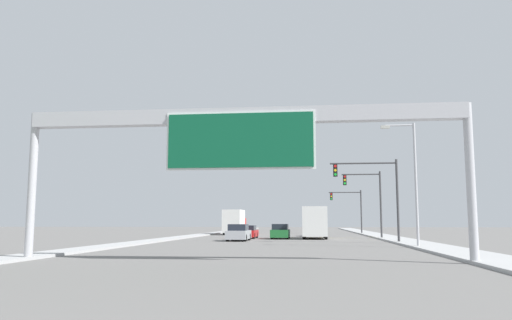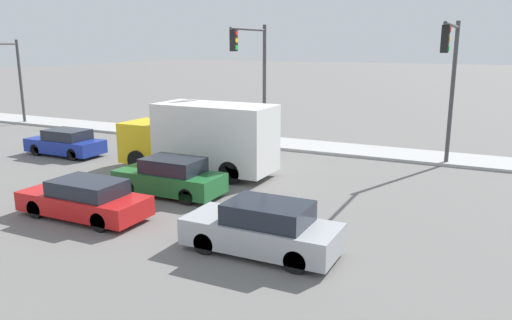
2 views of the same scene
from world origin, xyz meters
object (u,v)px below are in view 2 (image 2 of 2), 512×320
Objects in this scene: car_mid_left at (85,200)px; traffic_light_near_intersection at (451,70)px; car_far_center at (263,229)px; traffic_light_far_intersection at (1,68)px; car_far_right at (66,143)px; car_mid_right at (170,177)px; truck_box_secondary at (202,138)px; traffic_light_mid_block at (255,68)px.

car_mid_left is 16.37m from traffic_light_near_intersection.
traffic_light_far_intersection is (12.28, 26.43, 3.47)m from car_far_center.
car_far_center is 16.58m from car_far_right.
car_far_center is at bearing -114.92° from traffic_light_far_intersection.
car_mid_right is at bearing 132.65° from traffic_light_near_intersection.
traffic_light_near_intersection is (12.04, -10.32, 4.06)m from car_mid_left.
truck_box_secondary is (3.50, 0.71, 0.93)m from car_mid_right.
car_mid_left is at bearing 178.53° from traffic_light_mid_block.
car_mid_right is 3.69m from truck_box_secondary.
car_mid_left is 0.67× the size of traffic_light_mid_block.
car_mid_right is 0.98× the size of car_far_center.
car_mid_right reaches higher than car_far_right.
traffic_light_near_intersection is at bearing -16.52° from car_far_center.
traffic_light_mid_block is (0.54, 10.00, -0.13)m from traffic_light_near_intersection.
car_far_center is at bearing -90.00° from car_mid_left.
car_mid_right is 6.69m from car_far_center.
truck_box_secondary is at bearing -2.80° from car_mid_left.
car_mid_right is 0.59× the size of truck_box_secondary.
car_far_center is at bearing -121.54° from car_mid_right.
traffic_light_near_intersection reaches higher than traffic_light_mid_block.
car_mid_right is 0.63× the size of traffic_light_mid_block.
traffic_light_mid_block is at bearing 86.91° from traffic_light_near_intersection.
traffic_light_near_intersection is (8.54, -9.27, 4.00)m from car_mid_right.
car_mid_right is at bearing 58.46° from car_far_center.
car_mid_right is 0.94× the size of car_mid_left.
traffic_light_far_intersection is at bearing 89.55° from traffic_light_near_intersection.
traffic_light_far_intersection reaches higher than car_far_center.
truck_box_secondary is 1.08× the size of traffic_light_near_intersection.
traffic_light_near_intersection is 10.02m from traffic_light_mid_block.
traffic_light_near_intersection is at bearing -63.20° from truck_box_secondary.
car_mid_left is (-3.50, 1.05, -0.06)m from car_mid_right.
car_mid_right is 9.97m from car_far_right.
traffic_light_far_intersection is at bearing 75.23° from truck_box_secondary.
traffic_light_far_intersection is (-0.30, 20.00, -0.39)m from traffic_light_mid_block.
traffic_light_mid_block reaches higher than truck_box_secondary.
truck_box_secondary is (7.00, -0.34, 1.00)m from car_mid_left.
car_mid_right is 0.71× the size of traffic_light_far_intersection.
truck_box_secondary reaches higher than car_far_right.
car_far_right is 0.62× the size of traffic_light_near_intersection.
truck_box_secondary is at bearing 11.43° from car_mid_right.
car_far_center reaches higher than car_mid_right.
traffic_light_far_intersection reaches higher than car_mid_right.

